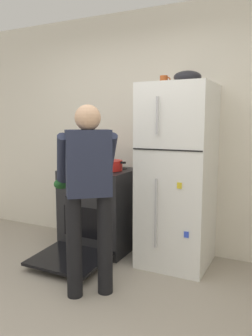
% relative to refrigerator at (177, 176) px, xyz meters
% --- Properties ---
extents(ground, '(8.00, 8.00, 0.00)m').
position_rel_refrigerator_xyz_m(ground, '(-0.51, -1.57, -0.91)').
color(ground, '#9E9384').
extents(kitchen_wall_back, '(6.00, 0.10, 2.70)m').
position_rel_refrigerator_xyz_m(kitchen_wall_back, '(-0.51, 0.38, 0.44)').
color(kitchen_wall_back, silver).
rests_on(kitchen_wall_back, ground).
extents(refrigerator, '(0.68, 0.72, 1.83)m').
position_rel_refrigerator_xyz_m(refrigerator, '(0.00, 0.00, 0.00)').
color(refrigerator, white).
rests_on(refrigerator, ground).
extents(stove_range, '(0.76, 1.23, 0.93)m').
position_rel_refrigerator_xyz_m(stove_range, '(-0.92, -0.02, -0.46)').
color(stove_range, black).
rests_on(stove_range, ground).
extents(person_cook, '(0.65, 0.68, 1.60)m').
position_rel_refrigerator_xyz_m(person_cook, '(-0.47, -0.94, 0.04)').
color(person_cook, black).
rests_on(person_cook, ground).
extents(red_pot, '(0.38, 0.28, 0.11)m').
position_rel_refrigerator_xyz_m(red_pot, '(-0.76, -0.05, 0.07)').
color(red_pot, red).
rests_on(red_pot, stove_range).
extents(coffee_mug, '(0.11, 0.08, 0.10)m').
position_rel_refrigerator_xyz_m(coffee_mug, '(-0.18, 0.05, 0.96)').
color(coffee_mug, '#B24C1E').
rests_on(coffee_mug, refrigerator).
extents(pepper_mill, '(0.05, 0.05, 0.17)m').
position_rel_refrigerator_xyz_m(pepper_mill, '(-1.22, 0.20, 0.10)').
color(pepper_mill, brown).
rests_on(pepper_mill, stove_range).
extents(mixing_bowl, '(0.27, 0.27, 0.12)m').
position_rel_refrigerator_xyz_m(mixing_bowl, '(0.08, 0.00, 0.97)').
color(mixing_bowl, black).
rests_on(mixing_bowl, refrigerator).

